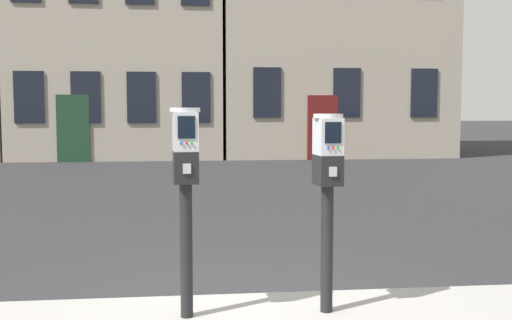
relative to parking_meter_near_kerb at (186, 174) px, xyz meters
name	(u,v)px	position (x,y,z in m)	size (l,w,h in m)	color
ground_plane	(246,319)	(0.46, 0.31, -1.18)	(160.00, 160.00, 0.00)	#28282B
parking_meter_near_kerb	(186,174)	(0.00, 0.00, 0.00)	(0.23, 0.26, 1.51)	black
parking_meter_twin_adjacent	(328,176)	(1.03, 0.00, -0.03)	(0.23, 0.26, 1.47)	black
townhouse_brownstone	(123,2)	(-2.27, 18.34, 4.33)	(6.83, 6.58, 11.01)	#9E9384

